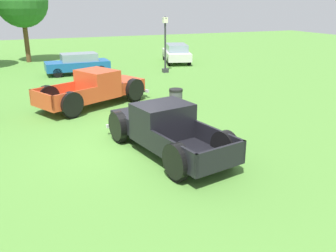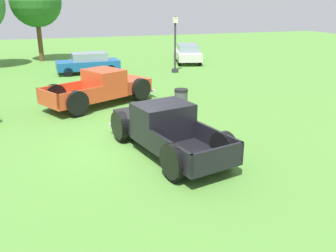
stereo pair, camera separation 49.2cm
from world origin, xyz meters
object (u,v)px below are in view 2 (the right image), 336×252
at_px(pickup_truck_behind_right, 106,87).
at_px(oak_tree_east, 36,2).
at_px(sedan_distant_a, 88,63).
at_px(pickup_truck_foreground, 162,128).
at_px(lamp_post_near, 175,43).
at_px(trash_can, 181,100).
at_px(sedan_distant_b, 187,53).

xyz_separation_m(pickup_truck_behind_right, oak_tree_east, (-2.61, 14.52, 3.76)).
relative_size(sedan_distant_a, oak_tree_east, 0.63).
bearing_deg(pickup_truck_foreground, pickup_truck_behind_right, 96.44).
bearing_deg(sedan_distant_a, lamp_post_near, -16.29).
relative_size(pickup_truck_foreground, trash_can, 5.55).
relative_size(pickup_truck_behind_right, sedan_distant_a, 1.35).
height_order(sedan_distant_b, oak_tree_east, oak_tree_east).
xyz_separation_m(pickup_truck_foreground, sedan_distant_b, (7.42, 16.12, 0.02)).
relative_size(pickup_truck_behind_right, trash_can, 5.76).
distance_m(pickup_truck_foreground, lamp_post_near, 13.52).
bearing_deg(trash_can, pickup_truck_foreground, -118.91).
height_order(pickup_truck_foreground, pickup_truck_behind_right, pickup_truck_behind_right).
distance_m(pickup_truck_behind_right, sedan_distant_a, 7.93).
distance_m(sedan_distant_a, trash_can, 10.51).
relative_size(pickup_truck_foreground, pickup_truck_behind_right, 0.96).
xyz_separation_m(sedan_distant_b, oak_tree_east, (-10.73, 4.56, 3.77)).
bearing_deg(sedan_distant_a, pickup_truck_foreground, -88.17).
distance_m(sedan_distant_b, lamp_post_near, 4.49).
xyz_separation_m(pickup_truck_behind_right, lamp_post_near, (5.75, 6.32, 1.15)).
distance_m(sedan_distant_a, oak_tree_east, 8.13).
bearing_deg(trash_can, lamp_post_near, 71.37).
distance_m(sedan_distant_b, trash_can, 13.29).
xyz_separation_m(sedan_distant_a, trash_can, (2.61, -10.17, -0.23)).
height_order(pickup_truck_behind_right, lamp_post_near, lamp_post_near).
xyz_separation_m(pickup_truck_behind_right, trash_can, (2.86, -2.24, -0.28)).
bearing_deg(sedan_distant_b, pickup_truck_behind_right, -129.18).
bearing_deg(sedan_distant_a, oak_tree_east, 113.44).
relative_size(pickup_truck_foreground, sedan_distant_a, 1.30).
bearing_deg(sedan_distant_b, trash_can, -113.30).
relative_size(pickup_truck_foreground, sedan_distant_b, 1.15).
xyz_separation_m(lamp_post_near, trash_can, (-2.89, -8.57, -1.43)).
relative_size(pickup_truck_behind_right, sedan_distant_b, 1.20).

